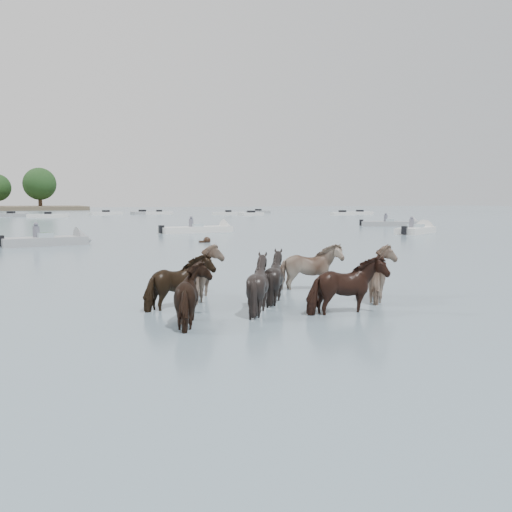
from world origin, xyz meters
name	(u,v)px	position (x,y,z in m)	size (l,w,h in m)	color
ground	(290,305)	(0.00, 0.00, 0.00)	(400.00, 400.00, 0.00)	slate
pony_herd	(275,282)	(-0.32, 0.21, 0.54)	(6.96, 4.33, 1.61)	black
swimming_pony	(206,241)	(4.25, 19.92, 0.10)	(0.72, 0.44, 0.44)	black
motorboat_b	(58,241)	(-4.12, 21.45, 0.23)	(5.25, 2.56, 1.92)	gray
motorboat_c	(205,229)	(7.45, 30.12, 0.22)	(6.55, 2.62, 1.92)	silver
motorboat_d	(419,230)	(22.46, 22.67, 0.23)	(5.22, 4.01, 1.92)	silver
motorboat_e	(397,224)	(28.13, 32.87, 0.22)	(5.98, 4.05, 1.92)	gray
distant_flotilla	(57,215)	(-1.01, 78.93, 0.26)	(104.69, 21.96, 0.93)	silver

